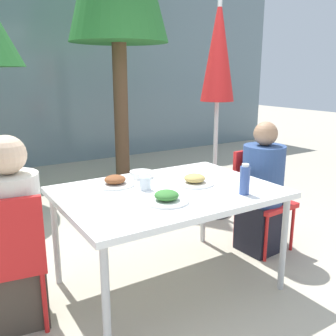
{
  "coord_description": "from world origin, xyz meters",
  "views": [
    {
      "loc": [
        -1.28,
        -2.05,
        1.49
      ],
      "look_at": [
        0.0,
        0.0,
        0.88
      ],
      "focal_mm": 40.0,
      "sensor_mm": 36.0,
      "label": 1
    }
  ],
  "objects": [
    {
      "name": "ground_plane",
      "position": [
        0.0,
        0.0,
        0.0
      ],
      "size": [
        24.0,
        24.0,
        0.0
      ],
      "primitive_type": "plane",
      "color": "#B2A893"
    },
    {
      "name": "salad_bowl",
      "position": [
        -0.01,
        0.36,
        0.75
      ],
      "size": [
        0.17,
        0.17,
        0.05
      ],
      "color": "white",
      "rests_on": "dining_table"
    },
    {
      "name": "person_right",
      "position": [
        0.97,
        0.07,
        0.52
      ],
      "size": [
        0.34,
        0.34,
        1.11
      ],
      "rotation": [
        0.0,
        0.0,
        -3.07
      ],
      "color": "black",
      "rests_on": "ground"
    },
    {
      "name": "closed_umbrella",
      "position": [
        1.17,
        0.94,
        1.61
      ],
      "size": [
        0.36,
        0.36,
        2.23
      ],
      "color": "#333333",
      "rests_on": "ground"
    },
    {
      "name": "person_left",
      "position": [
        -0.97,
        0.14,
        0.55
      ],
      "size": [
        0.33,
        0.33,
        1.16
      ],
      "rotation": [
        0.0,
        0.0,
        -0.14
      ],
      "color": "#473D33",
      "rests_on": "ground"
    },
    {
      "name": "plate_2",
      "position": [
        -0.14,
        -0.21,
        0.75
      ],
      "size": [
        0.27,
        0.27,
        0.07
      ],
      "color": "white",
      "rests_on": "dining_table"
    },
    {
      "name": "building_facade",
      "position": [
        0.0,
        4.23,
        1.5
      ],
      "size": [
        10.0,
        0.2,
        3.0
      ],
      "color": "slate",
      "rests_on": "ground"
    },
    {
      "name": "drinking_cup",
      "position": [
        -0.13,
        0.08,
        0.77
      ],
      "size": [
        0.08,
        0.08,
        0.09
      ],
      "color": "silver",
      "rests_on": "dining_table"
    },
    {
      "name": "bottle",
      "position": [
        0.37,
        -0.34,
        0.82
      ],
      "size": [
        0.07,
        0.07,
        0.2
      ],
      "color": "#334C8E",
      "rests_on": "dining_table"
    },
    {
      "name": "chair_right",
      "position": [
        1.01,
        0.15,
        0.49
      ],
      "size": [
        0.43,
        0.43,
        0.85
      ],
      "rotation": [
        0.0,
        0.0,
        -3.07
      ],
      "color": "red",
      "rests_on": "ground"
    },
    {
      "name": "plate_1",
      "position": [
        -0.26,
        0.28,
        0.75
      ],
      "size": [
        0.27,
        0.27,
        0.07
      ],
      "color": "white",
      "rests_on": "dining_table"
    },
    {
      "name": "plate_0",
      "position": [
        0.23,
        0.01,
        0.75
      ],
      "size": [
        0.27,
        0.27,
        0.07
      ],
      "color": "white",
      "rests_on": "dining_table"
    },
    {
      "name": "dining_table",
      "position": [
        0.0,
        0.0,
        0.68
      ],
      "size": [
        1.43,
        1.03,
        0.73
      ],
      "color": "white",
      "rests_on": "ground"
    },
    {
      "name": "chair_left",
      "position": [
        -1.03,
        0.07,
        0.49
      ],
      "size": [
        0.45,
        0.45,
        0.85
      ],
      "rotation": [
        0.0,
        0.0,
        -0.14
      ],
      "color": "red",
      "rests_on": "ground"
    }
  ]
}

